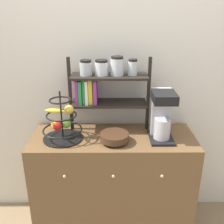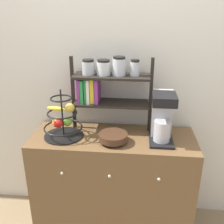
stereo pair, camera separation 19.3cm
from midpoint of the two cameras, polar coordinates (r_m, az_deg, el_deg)
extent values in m
cube|color=silver|center=(2.13, 3.64, 8.70)|extent=(7.00, 0.05, 2.60)
cube|color=brown|center=(2.25, 2.77, -15.22)|extent=(1.26, 0.47, 0.86)
sphere|color=#B2AD8C|center=(1.95, -7.99, -13.16)|extent=(0.02, 0.02, 0.02)
sphere|color=#B2AD8C|center=(1.91, 2.47, -13.88)|extent=(0.02, 0.02, 0.02)
sphere|color=#B2AD8C|center=(1.93, 13.13, -14.17)|extent=(0.02, 0.02, 0.02)
cube|color=black|center=(2.00, 13.35, -6.02)|extent=(0.17, 0.25, 0.02)
cube|color=#B7B7BC|center=(1.99, 13.59, -0.39)|extent=(0.15, 0.10, 0.35)
cylinder|color=#B7B7BC|center=(1.94, 13.65, -4.08)|extent=(0.12, 0.12, 0.15)
cube|color=black|center=(1.86, 14.27, 2.71)|extent=(0.16, 0.20, 0.07)
cylinder|color=black|center=(2.04, -7.78, -5.19)|extent=(0.30, 0.30, 0.01)
cylinder|color=black|center=(1.96, -8.06, -0.31)|extent=(0.01, 0.01, 0.36)
torus|color=black|center=(2.01, -7.88, -3.39)|extent=(0.30, 0.30, 0.01)
torus|color=black|center=(1.96, -8.06, -0.31)|extent=(0.23, 0.23, 0.01)
torus|color=black|center=(1.92, -8.25, 2.92)|extent=(0.16, 0.16, 0.01)
sphere|color=red|center=(1.99, -8.97, -2.49)|extent=(0.07, 0.07, 0.07)
sphere|color=#6BAD33|center=(2.01, -7.04, -2.09)|extent=(0.07, 0.07, 0.07)
sphere|color=orange|center=(2.00, -9.17, -2.32)|extent=(0.08, 0.08, 0.08)
ellipsoid|color=yellow|center=(1.99, -9.34, 0.67)|extent=(0.15, 0.06, 0.04)
sphere|color=gold|center=(1.96, -6.37, 0.86)|extent=(0.07, 0.07, 0.07)
cylinder|color=#422819|center=(1.93, 3.13, -6.39)|extent=(0.12, 0.12, 0.02)
cylinder|color=#422819|center=(1.92, 3.15, -5.46)|extent=(0.21, 0.21, 0.05)
cube|color=black|center=(2.07, -5.83, 4.00)|extent=(0.02, 0.02, 0.58)
cube|color=black|center=(2.04, 11.12, 3.41)|extent=(0.02, 0.02, 0.58)
cube|color=black|center=(2.06, 2.55, 1.90)|extent=(0.58, 0.20, 0.02)
cube|color=black|center=(1.99, 2.65, 7.74)|extent=(0.58, 0.20, 0.02)
cube|color=#8C338C|center=(2.05, -4.30, 4.84)|extent=(0.02, 0.16, 0.19)
cube|color=#2D8C47|center=(2.05, -3.59, 4.76)|extent=(0.02, 0.16, 0.18)
cube|color=#2D8C47|center=(2.04, -2.87, 4.80)|extent=(0.02, 0.14, 0.19)
cube|color=white|center=(2.04, -2.25, 4.79)|extent=(0.02, 0.16, 0.19)
cube|color=yellow|center=(2.04, -1.45, 4.76)|extent=(0.03, 0.13, 0.19)
cube|color=#8C338C|center=(2.03, -0.47, 4.73)|extent=(0.03, 0.15, 0.19)
cylinder|color=#ADB2B7|center=(2.00, -2.39, 9.50)|extent=(0.09, 0.09, 0.10)
cylinder|color=black|center=(1.98, -2.42, 11.13)|extent=(0.08, 0.08, 0.02)
cylinder|color=silver|center=(1.98, 0.98, 9.44)|extent=(0.10, 0.10, 0.10)
cylinder|color=black|center=(1.97, 0.99, 11.07)|extent=(0.09, 0.09, 0.02)
cylinder|color=silver|center=(1.97, 4.40, 9.69)|extent=(0.10, 0.10, 0.13)
cylinder|color=black|center=(1.96, 4.46, 11.71)|extent=(0.09, 0.09, 0.02)
cylinder|color=silver|center=(1.98, 7.81, 9.27)|extent=(0.07, 0.07, 0.10)
cylinder|color=black|center=(1.96, 7.90, 10.99)|extent=(0.06, 0.06, 0.02)
camera|label=1|loc=(0.10, -87.14, 1.16)|focal=42.00mm
camera|label=2|loc=(0.10, 92.86, -1.16)|focal=42.00mm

